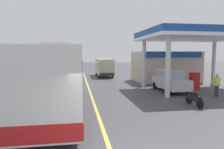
{
  "coord_description": "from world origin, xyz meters",
  "views": [
    {
      "loc": [
        -0.99,
        -4.95,
        3.03
      ],
      "look_at": [
        1.5,
        10.0,
        1.6
      ],
      "focal_mm": 33.44,
      "sensor_mm": 36.0,
      "label": 1
    }
  ],
  "objects_px": {
    "minibus_opposing_lane": "(104,66)",
    "pedestrian_near_pump": "(217,84)",
    "motorcycle_parked_forecourt": "(194,99)",
    "coach_bus_main": "(57,79)",
    "car_at_pump": "(170,79)"
  },
  "relations": [
    {
      "from": "minibus_opposing_lane",
      "to": "pedestrian_near_pump",
      "type": "bearing_deg",
      "value": -68.47
    },
    {
      "from": "pedestrian_near_pump",
      "to": "minibus_opposing_lane",
      "type": "bearing_deg",
      "value": 111.53
    },
    {
      "from": "motorcycle_parked_forecourt",
      "to": "coach_bus_main",
      "type": "bearing_deg",
      "value": 178.0
    },
    {
      "from": "minibus_opposing_lane",
      "to": "motorcycle_parked_forecourt",
      "type": "height_order",
      "value": "minibus_opposing_lane"
    },
    {
      "from": "coach_bus_main",
      "to": "motorcycle_parked_forecourt",
      "type": "bearing_deg",
      "value": -2.0
    },
    {
      "from": "coach_bus_main",
      "to": "pedestrian_near_pump",
      "type": "distance_m",
      "value": 11.29
    },
    {
      "from": "minibus_opposing_lane",
      "to": "pedestrian_near_pump",
      "type": "distance_m",
      "value": 16.98
    },
    {
      "from": "motorcycle_parked_forecourt",
      "to": "pedestrian_near_pump",
      "type": "height_order",
      "value": "pedestrian_near_pump"
    },
    {
      "from": "coach_bus_main",
      "to": "car_at_pump",
      "type": "bearing_deg",
      "value": 28.56
    },
    {
      "from": "pedestrian_near_pump",
      "to": "car_at_pump",
      "type": "bearing_deg",
      "value": 131.0
    },
    {
      "from": "car_at_pump",
      "to": "pedestrian_near_pump",
      "type": "height_order",
      "value": "car_at_pump"
    },
    {
      "from": "motorcycle_parked_forecourt",
      "to": "pedestrian_near_pump",
      "type": "xyz_separation_m",
      "value": [
        3.15,
        2.32,
        0.49
      ]
    },
    {
      "from": "motorcycle_parked_forecourt",
      "to": "car_at_pump",
      "type": "bearing_deg",
      "value": 80.93
    },
    {
      "from": "coach_bus_main",
      "to": "pedestrian_near_pump",
      "type": "relative_size",
      "value": 6.65
    },
    {
      "from": "car_at_pump",
      "to": "pedestrian_near_pump",
      "type": "distance_m",
      "value": 3.58
    }
  ]
}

